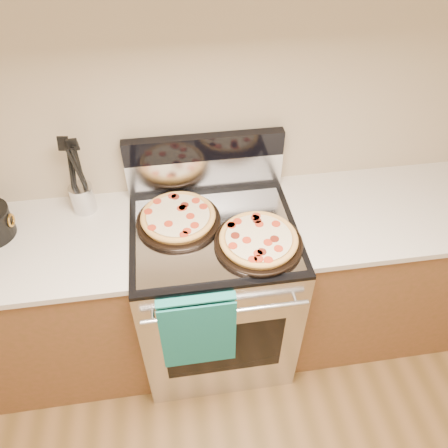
{
  "coord_description": "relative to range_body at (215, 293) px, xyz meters",
  "views": [
    {
      "loc": [
        -0.16,
        0.23,
        2.3
      ],
      "look_at": [
        0.03,
        1.55,
        1.04
      ],
      "focal_mm": 35.0,
      "sensor_mm": 36.0,
      "label": 1
    }
  ],
  "objects": [
    {
      "name": "countertop_left",
      "position": [
        -0.88,
        0.03,
        0.45
      ],
      "size": [
        1.02,
        0.64,
        0.03
      ],
      "primitive_type": "cube",
      "color": "beige",
      "rests_on": "cabinet_left"
    },
    {
      "name": "pepperoni_pizza_front",
      "position": [
        0.18,
        -0.13,
        0.5
      ],
      "size": [
        0.41,
        0.41,
        0.05
      ],
      "primitive_type": null,
      "rotation": [
        0.0,
        0.0,
        0.07
      ],
      "color": "#BB8639",
      "rests_on": "foil_sheet"
    },
    {
      "name": "wall_back",
      "position": [
        0.0,
        0.35,
        0.9
      ],
      "size": [
        4.0,
        0.0,
        4.0
      ],
      "primitive_type": "plane",
      "rotation": [
        1.57,
        0.0,
        0.0
      ],
      "color": "tan",
      "rests_on": "ground"
    },
    {
      "name": "utensil_crock",
      "position": [
        -0.59,
        0.24,
        0.53
      ],
      "size": [
        0.13,
        0.13,
        0.14
      ],
      "primitive_type": "cylinder",
      "rotation": [
        0.0,
        0.0,
        -0.17
      ],
      "color": "silver",
      "rests_on": "countertop_left"
    },
    {
      "name": "cabinet_right",
      "position": [
        0.88,
        0.03,
        -0.01
      ],
      "size": [
        1.0,
        0.62,
        0.88
      ],
      "primitive_type": "cube",
      "color": "brown",
      "rests_on": "ground"
    },
    {
      "name": "oven_window",
      "position": [
        0.0,
        -0.34,
        0.0
      ],
      "size": [
        0.56,
        0.01,
        0.4
      ],
      "primitive_type": "cube",
      "color": "black",
      "rests_on": "range_body"
    },
    {
      "name": "oven_handle",
      "position": [
        0.0,
        -0.38,
        0.35
      ],
      "size": [
        0.7,
        0.03,
        0.03
      ],
      "primitive_type": "cylinder",
      "rotation": [
        0.0,
        1.57,
        0.0
      ],
      "color": "silver",
      "rests_on": "range_body"
    },
    {
      "name": "backsplash_upper",
      "position": [
        0.0,
        0.31,
        0.71
      ],
      "size": [
        0.76,
        0.06,
        0.12
      ],
      "primitive_type": "cube",
      "color": "black",
      "rests_on": "backsplash_lower"
    },
    {
      "name": "cooktop",
      "position": [
        0.0,
        0.0,
        0.46
      ],
      "size": [
        0.76,
        0.68,
        0.02
      ],
      "primitive_type": "cube",
      "color": "black",
      "rests_on": "range_body"
    },
    {
      "name": "foil_sheet",
      "position": [
        0.0,
        -0.03,
        0.47
      ],
      "size": [
        0.7,
        0.55,
        0.01
      ],
      "primitive_type": "cube",
      "color": "gray",
      "rests_on": "cooktop"
    },
    {
      "name": "dish_towel",
      "position": [
        -0.12,
        -0.38,
        0.25
      ],
      "size": [
        0.32,
        0.05,
        0.42
      ],
      "primitive_type": null,
      "color": "#166870",
      "rests_on": "oven_handle"
    },
    {
      "name": "range_body",
      "position": [
        0.0,
        0.0,
        0.0
      ],
      "size": [
        0.76,
        0.68,
        0.9
      ],
      "primitive_type": "cube",
      "color": "#B7B7BC",
      "rests_on": "ground"
    },
    {
      "name": "cabinet_left",
      "position": [
        -0.88,
        0.03,
        -0.01
      ],
      "size": [
        1.0,
        0.62,
        0.88
      ],
      "primitive_type": "cube",
      "color": "brown",
      "rests_on": "ground"
    },
    {
      "name": "backsplash_lower",
      "position": [
        0.0,
        0.31,
        0.56
      ],
      "size": [
        0.76,
        0.06,
        0.18
      ],
      "primitive_type": "cube",
      "color": "silver",
      "rests_on": "cooktop"
    },
    {
      "name": "pepperoni_pizza_back",
      "position": [
        -0.15,
        0.07,
        0.5
      ],
      "size": [
        0.5,
        0.5,
        0.05
      ],
      "primitive_type": null,
      "rotation": [
        0.0,
        0.0,
        0.39
      ],
      "color": "#BB8639",
      "rests_on": "foil_sheet"
    },
    {
      "name": "countertop_right",
      "position": [
        0.88,
        0.03,
        0.45
      ],
      "size": [
        1.02,
        0.64,
        0.03
      ],
      "primitive_type": "cube",
      "color": "beige",
      "rests_on": "cabinet_right"
    }
  ]
}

